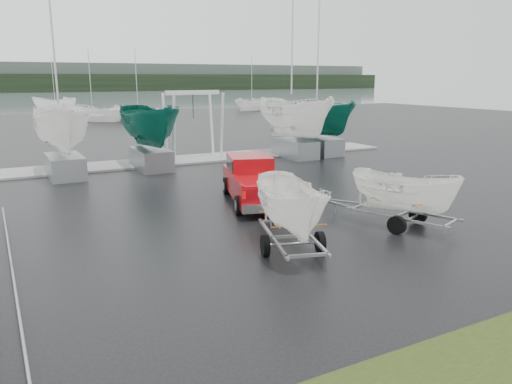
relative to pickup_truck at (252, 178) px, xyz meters
name	(u,v)px	position (x,y,z in m)	size (l,w,h in m)	color
ground_plane	(276,215)	(-0.22, -2.28, -0.92)	(120.00, 120.00, 0.00)	black
lake	(34,101)	(-0.22, 97.72, -0.93)	(300.00, 300.00, 0.00)	gray
dock	(164,161)	(-0.22, 10.72, -0.87)	(30.00, 3.00, 0.12)	gray
treeline	(14,83)	(-0.22, 167.72, 2.08)	(300.00, 8.00, 6.00)	black
far_hill	(12,77)	(-0.22, 175.72, 4.08)	(300.00, 6.00, 10.00)	#4C5651
pickup_truck	(252,178)	(0.00, 0.00, 0.00)	(3.29, 5.59, 1.76)	#97080E
trailer_hitched	(292,161)	(-1.82, -5.84, 1.69)	(2.20, 3.79, 4.80)	#919399
trailer_parked	(406,158)	(2.67, -5.60, 1.42)	(2.37, 3.78, 4.28)	#919399
boat_hoist	(193,115)	(1.68, 10.72, 1.75)	(3.30, 2.18, 4.12)	silver
keelboat_0	(59,99)	(-5.95, 8.72, 2.94)	(2.43, 3.20, 10.60)	#919399
keelboat_1	(148,98)	(-1.52, 8.92, 2.90)	(2.41, 3.20, 7.50)	#919399
keelboat_2	(296,88)	(7.57, 8.72, 3.33)	(2.67, 3.20, 10.85)	#919399
keelboat_3	(321,96)	(9.70, 9.02, 2.80)	(2.35, 3.20, 10.52)	#919399
mast_rack_1	(5,318)	(-9.22, -7.28, -0.57)	(0.56, 6.50, 0.06)	#919399
moored_boat_1	(93,121)	(1.49, 41.92, -0.92)	(4.31, 4.32, 12.01)	white
moored_boat_2	(139,121)	(6.00, 39.23, -0.91)	(3.31, 3.34, 11.23)	white
moored_boat_3	(252,110)	(26.48, 50.53, -0.92)	(3.99, 3.96, 11.82)	white
moored_boat_5	(55,108)	(0.98, 71.80, -0.92)	(3.46, 3.40, 11.66)	white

